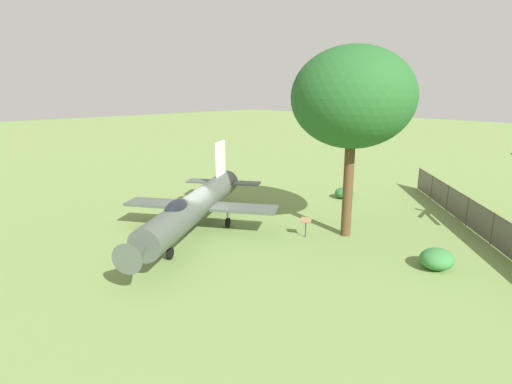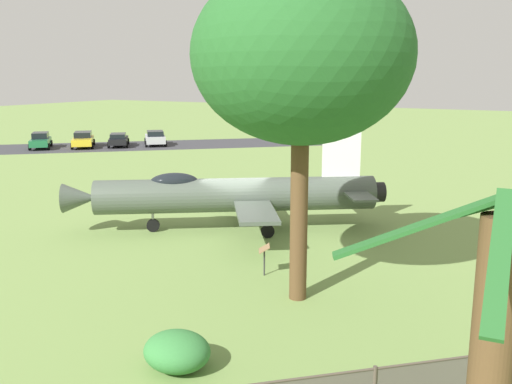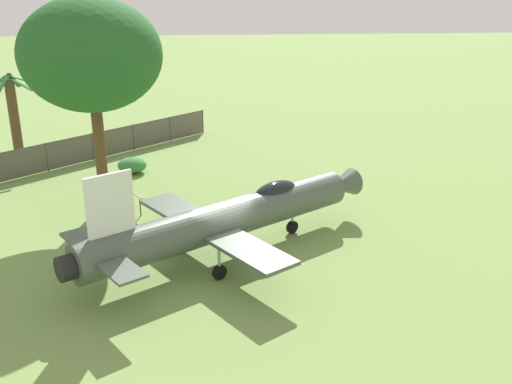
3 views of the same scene
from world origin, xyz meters
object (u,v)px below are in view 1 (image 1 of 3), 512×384
at_px(display_jet, 194,207).
at_px(shrub_by_tree, 437,259).
at_px(info_plaque, 306,223).
at_px(shrub_near_fence, 344,193).
at_px(shade_tree, 353,98).

relative_size(display_jet, shrub_by_tree, 7.71).
relative_size(shrub_by_tree, info_plaque, 1.51).
bearing_deg(shrub_near_fence, shade_tree, 125.08).
relative_size(shrub_near_fence, info_plaque, 1.39).
bearing_deg(shrub_by_tree, info_plaque, 9.93).
distance_m(shrub_near_fence, shrub_by_tree, 12.88).
xyz_separation_m(display_jet, shade_tree, (-5.98, -6.27, 5.99)).
relative_size(display_jet, shade_tree, 1.27).
xyz_separation_m(shrub_by_tree, info_plaque, (6.92, 1.21, 0.38)).
distance_m(display_jet, info_plaque, 6.38).
distance_m(shade_tree, info_plaque, 7.25).
bearing_deg(info_plaque, shrub_near_fence, -68.53).
height_order(display_jet, shrub_near_fence, display_jet).
bearing_deg(shade_tree, display_jet, 46.40).
distance_m(shade_tree, shrub_by_tree, 9.15).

